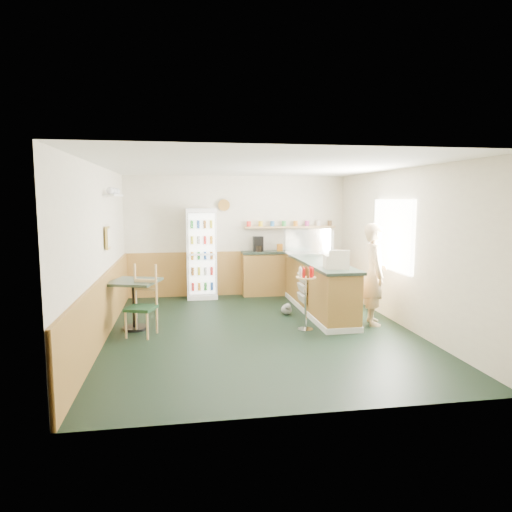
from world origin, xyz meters
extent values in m
plane|color=black|center=(0.00, 0.00, 0.00)|extent=(6.00, 6.00, 0.00)
cube|color=beige|center=(0.00, 3.01, 1.35)|extent=(5.00, 0.02, 2.70)
cube|color=beige|center=(-2.51, 0.00, 1.35)|extent=(0.02, 6.00, 2.70)
cube|color=beige|center=(2.51, 0.00, 1.35)|extent=(0.02, 6.00, 2.70)
cube|color=silver|center=(0.00, 0.00, 2.71)|extent=(5.00, 6.00, 0.02)
cube|color=olive|center=(0.00, 2.97, 0.50)|extent=(4.98, 0.05, 1.00)
cube|color=olive|center=(-2.47, 0.00, 0.50)|extent=(0.05, 5.98, 1.00)
cube|color=white|center=(2.46, 0.30, 1.55)|extent=(0.06, 1.45, 1.25)
cube|color=gold|center=(-2.45, 0.50, 1.55)|extent=(0.03, 0.32, 0.38)
cube|color=silver|center=(-2.40, 1.00, 2.25)|extent=(0.18, 1.20, 0.03)
cylinder|color=olive|center=(-0.30, 2.94, 2.05)|extent=(0.26, 0.04, 0.26)
cube|color=olive|center=(1.35, 1.07, 0.47)|extent=(0.60, 2.95, 0.95)
cube|color=silver|center=(1.35, 1.07, 0.05)|extent=(0.64, 2.97, 0.10)
cube|color=#2B3B2F|center=(1.35, 1.08, 0.98)|extent=(0.68, 3.01, 0.05)
cube|color=olive|center=(1.20, 2.80, 0.47)|extent=(2.20, 0.38, 0.95)
cube|color=#2B3B2F|center=(1.20, 2.80, 0.98)|extent=(2.24, 0.42, 0.05)
cube|color=tan|center=(1.20, 2.88, 1.55)|extent=(2.10, 0.22, 0.04)
cube|color=black|center=(0.45, 2.80, 1.18)|extent=(0.22, 0.18, 0.34)
cylinder|color=#B2664C|center=(0.25, 2.88, 1.63)|extent=(0.10, 0.10, 0.12)
cylinder|color=#B2664C|center=(0.52, 2.88, 1.63)|extent=(0.10, 0.10, 0.12)
cylinder|color=#B2664C|center=(0.79, 2.88, 1.63)|extent=(0.10, 0.10, 0.12)
cylinder|color=#B2664C|center=(1.06, 2.88, 1.63)|extent=(0.10, 0.10, 0.12)
cylinder|color=#B2664C|center=(1.34, 2.88, 1.63)|extent=(0.10, 0.10, 0.12)
cylinder|color=#B2664C|center=(1.61, 2.88, 1.63)|extent=(0.10, 0.10, 0.12)
cylinder|color=#B2664C|center=(1.88, 2.88, 1.63)|extent=(0.10, 0.10, 0.12)
cylinder|color=#B2664C|center=(2.15, 2.88, 1.63)|extent=(0.10, 0.10, 0.12)
cube|color=white|center=(-0.83, 2.78, 0.99)|extent=(0.65, 0.46, 1.99)
cube|color=white|center=(-0.83, 2.55, 1.00)|extent=(0.55, 0.02, 1.75)
cube|color=silver|center=(-0.83, 2.48, 1.00)|extent=(0.59, 0.02, 1.82)
cube|color=silver|center=(1.35, 1.86, 1.04)|extent=(0.97, 0.51, 0.07)
cube|color=silver|center=(1.35, 1.86, 1.32)|extent=(0.94, 0.48, 0.48)
cube|color=beige|center=(1.35, 0.12, 1.12)|extent=(0.44, 0.46, 0.23)
imported|color=tan|center=(2.05, 0.11, 0.89)|extent=(0.54, 0.67, 1.78)
cylinder|color=silver|center=(0.78, -0.07, 0.01)|extent=(0.26, 0.26, 0.02)
cylinder|color=silver|center=(0.78, -0.07, 0.45)|extent=(0.04, 0.04, 0.88)
cylinder|color=tan|center=(0.78, -0.07, 0.89)|extent=(0.34, 0.34, 0.02)
cylinder|color=red|center=(0.88, -0.08, 0.98)|extent=(0.05, 0.05, 0.15)
cylinder|color=red|center=(0.86, -0.01, 0.98)|extent=(0.05, 0.05, 0.15)
cylinder|color=red|center=(0.81, 0.03, 0.98)|extent=(0.05, 0.05, 0.15)
cylinder|color=red|center=(0.74, 0.03, 0.98)|extent=(0.05, 0.05, 0.15)
cylinder|color=red|center=(0.69, -0.02, 0.98)|extent=(0.05, 0.05, 0.15)
cylinder|color=red|center=(0.68, -0.09, 0.98)|extent=(0.05, 0.05, 0.15)
cylinder|color=red|center=(0.71, -0.15, 0.98)|extent=(0.05, 0.05, 0.15)
cylinder|color=red|center=(0.78, -0.17, 0.98)|extent=(0.05, 0.05, 0.15)
cylinder|color=red|center=(0.85, -0.14, 0.98)|extent=(0.05, 0.05, 0.15)
cube|color=black|center=(1.01, 0.97, 0.25)|extent=(0.05, 0.47, 0.03)
cube|color=silver|center=(0.99, 0.97, 0.32)|extent=(0.09, 0.43, 0.16)
cube|color=black|center=(1.01, 0.97, 0.44)|extent=(0.05, 0.47, 0.03)
cube|color=silver|center=(0.99, 0.97, 0.51)|extent=(0.09, 0.43, 0.16)
cube|color=black|center=(1.01, 0.97, 0.63)|extent=(0.05, 0.47, 0.03)
cube|color=silver|center=(0.99, 0.97, 0.70)|extent=(0.09, 0.43, 0.16)
cylinder|color=black|center=(-2.05, 0.44, 0.02)|extent=(0.43, 0.43, 0.04)
cylinder|color=black|center=(-2.05, 0.44, 0.41)|extent=(0.09, 0.09, 0.76)
cube|color=#2B3B2F|center=(-2.05, 0.44, 0.81)|extent=(0.96, 0.96, 0.04)
cube|color=#153119|center=(-1.91, 0.03, 0.45)|extent=(0.54, 0.54, 0.05)
cylinder|color=tan|center=(-2.09, -0.15, 0.22)|extent=(0.04, 0.04, 0.44)
cylinder|color=tan|center=(-1.73, -0.15, 0.22)|extent=(0.04, 0.04, 0.44)
cylinder|color=tan|center=(-2.09, 0.21, 0.22)|extent=(0.04, 0.04, 0.44)
cylinder|color=tan|center=(-1.73, 0.21, 0.22)|extent=(0.04, 0.04, 0.44)
cube|color=tan|center=(-1.91, 0.22, 0.80)|extent=(0.37, 0.17, 0.68)
sphere|color=gray|center=(0.69, 0.98, 0.10)|extent=(0.20, 0.20, 0.20)
sphere|color=gray|center=(0.69, 0.88, 0.18)|extent=(0.12, 0.12, 0.12)
camera|label=1|loc=(-1.24, -7.29, 2.19)|focal=32.00mm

